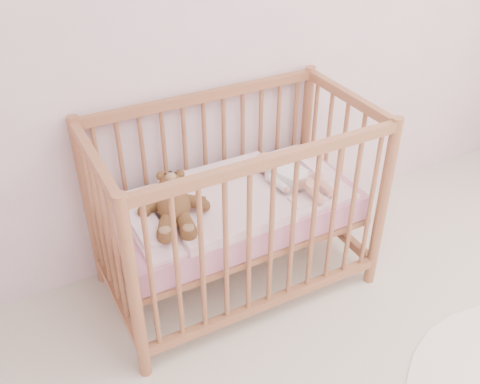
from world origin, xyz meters
TOP-DOWN VIEW (x-y plane):
  - wall_back at (0.00, 2.00)m, footprint 4.00×0.02m
  - crib at (-0.45, 1.60)m, footprint 1.36×0.76m
  - mattress at (-0.45, 1.60)m, footprint 1.22×0.62m
  - blanket at (-0.45, 1.60)m, footprint 1.10×0.58m
  - baby at (-0.16, 1.58)m, footprint 0.38×0.55m
  - teddy_bear at (-0.78, 1.58)m, footprint 0.49×0.58m

SIDE VIEW (x-z plane):
  - mattress at x=-0.45m, z-range 0.42..0.55m
  - crib at x=-0.45m, z-range 0.00..1.00m
  - blanket at x=-0.45m, z-range 0.53..0.59m
  - baby at x=-0.16m, z-range 0.57..0.70m
  - teddy_bear at x=-0.78m, z-range 0.58..0.71m
  - wall_back at x=0.00m, z-range 0.00..2.70m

